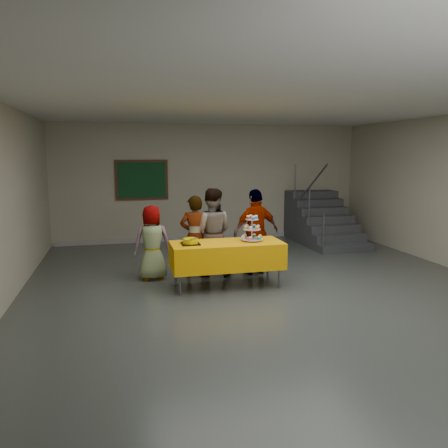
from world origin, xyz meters
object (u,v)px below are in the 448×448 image
(bear_cake, at_px, (190,241))
(schoolchild_b, at_px, (195,236))
(noticeboard, at_px, (142,180))
(bake_table, at_px, (227,255))
(schoolchild_a, at_px, (152,242))
(cupcake_stand, at_px, (252,231))
(schoolchild_c, at_px, (211,232))
(staircase, at_px, (320,222))
(schoolchild_d, at_px, (256,232))

(bear_cake, relative_size, schoolchild_b, 0.24)
(schoolchild_b, xyz_separation_m, noticeboard, (-0.74, 3.41, 0.85))
(bake_table, distance_m, schoolchild_a, 1.41)
(bear_cake, height_order, noticeboard, noticeboard)
(bake_table, bearing_deg, cupcake_stand, 2.82)
(bear_cake, xyz_separation_m, noticeboard, (-0.54, 4.16, 0.77))
(bear_cake, relative_size, schoolchild_a, 0.27)
(bake_table, xyz_separation_m, schoolchild_b, (-0.42, 0.73, 0.20))
(bake_table, height_order, schoolchild_b, schoolchild_b)
(bake_table, xyz_separation_m, schoolchild_c, (-0.10, 0.78, 0.26))
(bake_table, xyz_separation_m, cupcake_stand, (0.45, 0.02, 0.39))
(schoolchild_b, bearing_deg, staircase, -131.05)
(staircase, bearing_deg, bake_table, -135.06)
(schoolchild_d, xyz_separation_m, staircase, (2.58, 2.64, -0.31))
(schoolchild_d, bearing_deg, noticeboard, -74.38)
(schoolchild_a, bearing_deg, bear_cake, 121.74)
(cupcake_stand, height_order, schoolchild_a, schoolchild_a)
(bear_cake, bearing_deg, noticeboard, 97.34)
(schoolchild_a, bearing_deg, staircase, -154.78)
(bear_cake, distance_m, noticeboard, 4.27)
(schoolchild_a, distance_m, schoolchild_b, 0.78)
(schoolchild_b, distance_m, schoolchild_d, 1.15)
(bake_table, xyz_separation_m, staircase, (3.32, 3.31, -0.07))
(bear_cake, bearing_deg, schoolchild_c, 56.66)
(cupcake_stand, xyz_separation_m, noticeboard, (-1.61, 4.12, 0.65))
(schoolchild_d, relative_size, noticeboard, 1.23)
(bake_table, relative_size, schoolchild_c, 1.16)
(schoolchild_a, xyz_separation_m, noticeboard, (0.03, 3.39, 0.93))
(schoolchild_d, bearing_deg, bear_cake, 13.89)
(bear_cake, distance_m, schoolchild_c, 0.96)
(bear_cake, distance_m, staircase, 5.17)
(cupcake_stand, bearing_deg, bake_table, -177.18)
(schoolchild_b, bearing_deg, cupcake_stand, 154.87)
(bake_table, height_order, schoolchild_a, schoolchild_a)
(bake_table, height_order, schoolchild_c, schoolchild_c)
(schoolchild_a, relative_size, staircase, 0.56)
(bear_cake, relative_size, schoolchild_c, 0.22)
(noticeboard, bearing_deg, schoolchild_c, -72.49)
(bear_cake, bearing_deg, schoolchild_a, 126.05)
(schoolchild_d, bearing_deg, schoolchild_b, -16.11)
(cupcake_stand, xyz_separation_m, staircase, (2.87, 3.29, -0.46))
(staircase, distance_m, noticeboard, 4.69)
(schoolchild_d, bearing_deg, cupcake_stand, 53.23)
(noticeboard, bearing_deg, bake_table, -74.38)
(schoolchild_a, bearing_deg, schoolchild_d, 172.97)
(schoolchild_d, bearing_deg, schoolchild_a, -15.63)
(schoolchild_b, bearing_deg, bear_cake, 88.82)
(schoolchild_a, xyz_separation_m, schoolchild_c, (1.09, 0.02, 0.14))
(schoolchild_c, xyz_separation_m, schoolchild_d, (0.83, -0.11, -0.01))
(schoolchild_a, height_order, schoolchild_c, schoolchild_c)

